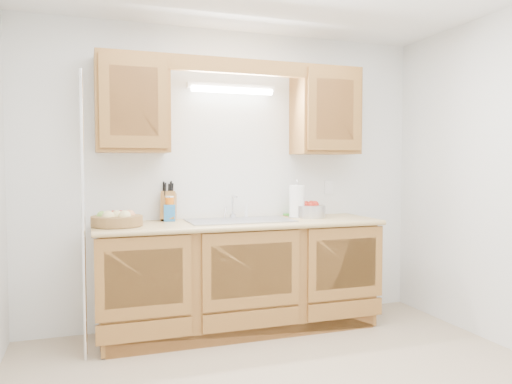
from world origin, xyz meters
name	(u,v)px	position (x,y,z in m)	size (l,w,h in m)	color
room	(300,183)	(0.00, 0.00, 1.25)	(3.52, 3.50, 2.50)	tan
base_cabinets	(240,277)	(0.00, 1.20, 0.44)	(2.20, 0.60, 0.86)	brown
countertop	(240,224)	(0.00, 1.19, 0.88)	(2.30, 0.63, 0.04)	tan
upper_cabinet_left	(132,104)	(-0.83, 1.33, 1.83)	(0.55, 0.33, 0.75)	brown
upper_cabinet_right	(325,112)	(0.83, 1.33, 1.83)	(0.55, 0.33, 0.75)	brown
valance	(240,66)	(0.00, 1.19, 2.14)	(2.20, 0.05, 0.12)	brown
fluorescent_fixture	(232,89)	(0.00, 1.42, 2.00)	(0.76, 0.08, 0.08)	white
sink	(240,230)	(0.00, 1.21, 0.83)	(0.84, 0.46, 0.36)	#9E9EA3
wire_shelf_pole	(83,217)	(-1.20, 0.94, 1.00)	(0.03, 0.03, 2.00)	silver
outlet_plate	(329,187)	(0.95, 1.49, 1.15)	(0.08, 0.01, 0.12)	white
fruit_basket	(117,219)	(-0.97, 1.15, 0.95)	(0.46, 0.46, 0.12)	olive
knife_block	(169,206)	(-0.54, 1.43, 1.02)	(0.16, 0.22, 0.34)	brown
orange_canister	(170,208)	(-0.54, 1.38, 1.00)	(0.07, 0.07, 0.20)	#DA610C
soap_bottle	(170,209)	(-0.54, 1.38, 1.00)	(0.09, 0.09, 0.20)	#2571BB
sponge	(290,215)	(0.54, 1.44, 0.91)	(0.11, 0.08, 0.02)	#CC333F
paper_towel	(297,202)	(0.54, 1.28, 1.04)	(0.16, 0.16, 0.33)	silver
apple_bowl	(309,210)	(0.65, 1.27, 0.96)	(0.35, 0.35, 0.15)	silver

